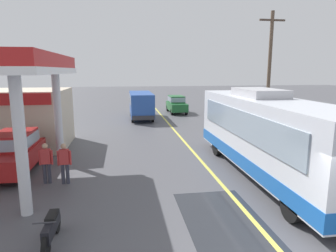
{
  "coord_description": "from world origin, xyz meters",
  "views": [
    {
      "loc": [
        -3.81,
        -5.18,
        4.49
      ],
      "look_at": [
        -1.5,
        10.0,
        1.6
      ],
      "focal_mm": 31.63,
      "sensor_mm": 36.0,
      "label": 1
    }
  ],
  "objects_px": {
    "pedestrian_near_pump": "(64,161)",
    "car_at_pump": "(14,151)",
    "car_trailing_behind_bus": "(176,103)",
    "minibus_opposing_lane": "(141,103)",
    "coach_bus_main": "(268,137)",
    "pedestrian_by_shop": "(46,161)",
    "motorcycle_parked_forecourt": "(51,228)"
  },
  "relations": [
    {
      "from": "car_at_pump",
      "to": "minibus_opposing_lane",
      "type": "bearing_deg",
      "value": 65.49
    },
    {
      "from": "motorcycle_parked_forecourt",
      "to": "car_trailing_behind_bus",
      "type": "distance_m",
      "value": 24.82
    },
    {
      "from": "coach_bus_main",
      "to": "minibus_opposing_lane",
      "type": "relative_size",
      "value": 1.8
    },
    {
      "from": "minibus_opposing_lane",
      "to": "motorcycle_parked_forecourt",
      "type": "bearing_deg",
      "value": -100.09
    },
    {
      "from": "coach_bus_main",
      "to": "car_at_pump",
      "type": "distance_m",
      "value": 11.08
    },
    {
      "from": "minibus_opposing_lane",
      "to": "pedestrian_near_pump",
      "type": "bearing_deg",
      "value": -104.22
    },
    {
      "from": "car_at_pump",
      "to": "pedestrian_by_shop",
      "type": "height_order",
      "value": "car_at_pump"
    },
    {
      "from": "car_at_pump",
      "to": "car_trailing_behind_bus",
      "type": "relative_size",
      "value": 1.0
    },
    {
      "from": "coach_bus_main",
      "to": "pedestrian_near_pump",
      "type": "relative_size",
      "value": 6.65
    },
    {
      "from": "car_at_pump",
      "to": "pedestrian_near_pump",
      "type": "bearing_deg",
      "value": -34.8
    },
    {
      "from": "motorcycle_parked_forecourt",
      "to": "car_trailing_behind_bus",
      "type": "xyz_separation_m",
      "value": [
        7.6,
        23.62,
        0.57
      ]
    },
    {
      "from": "pedestrian_near_pump",
      "to": "car_trailing_behind_bus",
      "type": "xyz_separation_m",
      "value": [
        8.03,
        19.29,
        0.08
      ]
    },
    {
      "from": "pedestrian_near_pump",
      "to": "pedestrian_by_shop",
      "type": "xyz_separation_m",
      "value": [
        -0.74,
        0.16,
        0.0
      ]
    },
    {
      "from": "minibus_opposing_lane",
      "to": "car_trailing_behind_bus",
      "type": "bearing_deg",
      "value": 39.79
    },
    {
      "from": "coach_bus_main",
      "to": "car_trailing_behind_bus",
      "type": "relative_size",
      "value": 2.63
    },
    {
      "from": "coach_bus_main",
      "to": "pedestrian_near_pump",
      "type": "distance_m",
      "value": 8.46
    },
    {
      "from": "minibus_opposing_lane",
      "to": "car_trailing_behind_bus",
      "type": "xyz_separation_m",
      "value": [
        3.99,
        3.32,
        -0.46
      ]
    },
    {
      "from": "motorcycle_parked_forecourt",
      "to": "pedestrian_near_pump",
      "type": "distance_m",
      "value": 4.38
    },
    {
      "from": "minibus_opposing_lane",
      "to": "pedestrian_near_pump",
      "type": "relative_size",
      "value": 3.69
    },
    {
      "from": "coach_bus_main",
      "to": "car_trailing_behind_bus",
      "type": "height_order",
      "value": "coach_bus_main"
    },
    {
      "from": "pedestrian_by_shop",
      "to": "minibus_opposing_lane",
      "type": "bearing_deg",
      "value": 73.16
    },
    {
      "from": "car_at_pump",
      "to": "pedestrian_near_pump",
      "type": "relative_size",
      "value": 2.53
    },
    {
      "from": "minibus_opposing_lane",
      "to": "pedestrian_by_shop",
      "type": "bearing_deg",
      "value": -106.84
    },
    {
      "from": "coach_bus_main",
      "to": "motorcycle_parked_forecourt",
      "type": "xyz_separation_m",
      "value": [
        -7.99,
        -4.05,
        -1.28
      ]
    },
    {
      "from": "coach_bus_main",
      "to": "car_trailing_behind_bus",
      "type": "bearing_deg",
      "value": 91.14
    },
    {
      "from": "pedestrian_near_pump",
      "to": "pedestrian_by_shop",
      "type": "bearing_deg",
      "value": 167.65
    },
    {
      "from": "car_at_pump",
      "to": "car_trailing_behind_bus",
      "type": "bearing_deg",
      "value": 59.18
    },
    {
      "from": "car_at_pump",
      "to": "minibus_opposing_lane",
      "type": "xyz_separation_m",
      "value": [
        6.5,
        14.26,
        0.46
      ]
    },
    {
      "from": "coach_bus_main",
      "to": "pedestrian_by_shop",
      "type": "relative_size",
      "value": 6.65
    },
    {
      "from": "minibus_opposing_lane",
      "to": "car_at_pump",
      "type": "bearing_deg",
      "value": -114.51
    },
    {
      "from": "pedestrian_near_pump",
      "to": "car_at_pump",
      "type": "bearing_deg",
      "value": 145.2
    },
    {
      "from": "minibus_opposing_lane",
      "to": "car_trailing_behind_bus",
      "type": "distance_m",
      "value": 5.21
    }
  ]
}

